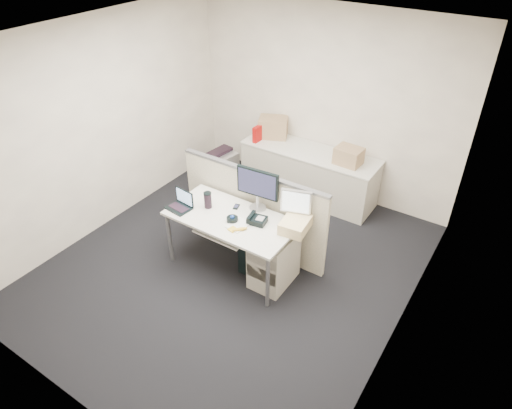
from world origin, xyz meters
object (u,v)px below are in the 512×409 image
Objects in this scene: monitor_main at (258,190)px; desk_phone at (257,220)px; laptop at (178,201)px; desk at (232,222)px.

monitor_main is 2.56× the size of desk_phone.
desk_phone is (0.15, -0.24, -0.23)m from monitor_main.
monitor_main is at bearing 40.33° from laptop.
monitor_main reaches higher than laptop.
laptop is at bearing -150.38° from monitor_main.
laptop reaches higher than desk.
laptop is (-0.77, -0.52, -0.15)m from monitor_main.
monitor_main reaches higher than desk_phone.
monitor_main is at bearing 111.80° from desk_phone.
desk is 5.29× the size of laptop.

